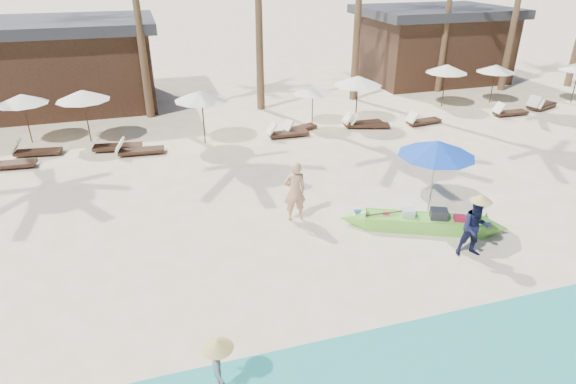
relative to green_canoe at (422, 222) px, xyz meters
name	(u,v)px	position (x,y,z in m)	size (l,w,h in m)	color
ground	(312,268)	(-3.68, -0.88, -0.23)	(240.00, 240.00, 0.00)	beige
green_canoe	(422,222)	(0.00, 0.00, 0.00)	(4.96, 2.54, 0.68)	#67C03A
tourist	(295,191)	(-3.34, 1.66, 0.70)	(0.68, 0.44, 1.86)	tan
vendor_green	(476,228)	(0.55, -1.54, 0.60)	(0.81, 0.63, 1.66)	black
vendor_yellow	(219,366)	(-6.55, -4.10, 0.44)	(0.63, 0.36, 0.98)	gray
blue_umbrella	(437,148)	(0.65, 0.74, 1.94)	(2.22, 2.22, 2.39)	#99999E
resort_parasol_3	(22,99)	(-12.00, 11.09, 1.65)	(2.02, 2.02, 2.08)	#3B2218
lounger_3_right	(5,163)	(-12.48, 8.37, -0.01)	(1.96, 0.75, 0.65)	#3B2218
resort_parasol_4	(82,95)	(-9.64, 10.55, 1.77)	(2.15, 2.15, 2.21)	#3B2218
lounger_4_left	(34,151)	(-11.65, 9.46, -0.02)	(1.86, 0.78, 0.61)	#3B2218
lounger_4_right	(114,145)	(-8.66, 9.11, 0.00)	(2.05, 0.88, 0.67)	#3B2218
resort_parasol_5	(201,95)	(-5.01, 8.93, 1.83)	(2.22, 2.22, 2.28)	#3B2218
lounger_5_left	(138,150)	(-7.75, 8.40, -0.02)	(1.89, 0.68, 0.63)	#3B2218
resort_parasol_6	(313,89)	(0.10, 9.87, 1.45)	(1.81, 1.81, 1.86)	#3B2218
lounger_6_left	(286,133)	(-1.55, 8.65, -0.02)	(1.84, 0.57, 0.62)	#3B2218
lounger_6_right	(298,128)	(-0.80, 9.19, -0.04)	(1.71, 1.01, 0.56)	#3B2218
resort_parasol_7	(358,81)	(2.13, 9.48, 1.80)	(2.18, 2.18, 2.25)	#3B2218
lounger_7_left	(361,122)	(2.17, 9.00, -0.01)	(1.91, 0.64, 0.64)	#3B2218
lounger_7_right	(368,124)	(2.40, 8.73, -0.03)	(1.85, 1.06, 0.60)	#3B2218
resort_parasol_8	(447,69)	(7.63, 10.82, 1.73)	(2.11, 2.11, 2.17)	#3B2218
lounger_8_left	(422,121)	(5.03, 8.45, -0.03)	(1.81, 0.76, 0.59)	#3B2218
resort_parasol_9	(496,68)	(10.52, 10.71, 1.59)	(1.95, 1.95, 2.01)	#3B2218
lounger_9_left	(509,112)	(9.85, 8.44, -0.02)	(1.81, 0.58, 0.61)	#3B2218
lounger_9_right	(540,104)	(12.24, 8.98, -0.01)	(2.04, 1.16, 0.66)	#3B2218
lounger_10_left	(543,106)	(12.27, 8.82, -0.04)	(1.69, 1.01, 0.55)	#3B2218
pavilion_west	(48,64)	(-11.68, 16.62, 1.96)	(10.80, 6.60, 4.30)	#3B2218
pavilion_east	(432,43)	(10.32, 16.62, 1.97)	(8.80, 6.60, 4.30)	#3B2218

